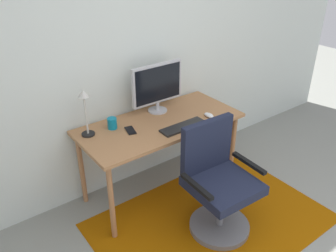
% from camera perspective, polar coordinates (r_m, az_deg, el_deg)
% --- Properties ---
extents(wall_back, '(6.00, 0.10, 2.60)m').
position_cam_1_polar(wall_back, '(3.22, -6.24, 11.96)').
color(wall_back, silver).
rests_on(wall_back, ground).
extents(area_rug, '(1.95, 1.34, 0.01)m').
position_cam_1_polar(area_rug, '(3.22, 6.99, -15.06)').
color(area_rug, '#8B4602').
rests_on(area_rug, ground).
extents(desk, '(1.47, 0.68, 0.75)m').
position_cam_1_polar(desk, '(3.16, -1.25, -0.52)').
color(desk, '#A16F45').
rests_on(desk, ground).
extents(monitor, '(0.52, 0.18, 0.46)m').
position_cam_1_polar(monitor, '(3.22, -1.75, 6.64)').
color(monitor, '#B2B2B7').
rests_on(monitor, desk).
extents(keyboard, '(0.43, 0.13, 0.02)m').
position_cam_1_polar(keyboard, '(3.04, 2.49, -0.08)').
color(keyboard, black).
rests_on(keyboard, desk).
extents(computer_mouse, '(0.06, 0.10, 0.03)m').
position_cam_1_polar(computer_mouse, '(3.23, 6.64, 1.76)').
color(computer_mouse, white).
rests_on(computer_mouse, desk).
extents(coffee_cup, '(0.08, 0.08, 0.10)m').
position_cam_1_polar(coffee_cup, '(3.04, -9.03, 0.43)').
color(coffee_cup, '#0E7697').
rests_on(coffee_cup, desk).
extents(cell_phone, '(0.10, 0.15, 0.01)m').
position_cam_1_polar(cell_phone, '(3.00, -6.12, -0.71)').
color(cell_phone, black).
rests_on(cell_phone, desk).
extents(desk_lamp, '(0.11, 0.11, 0.40)m').
position_cam_1_polar(desk_lamp, '(2.89, -13.32, 3.06)').
color(desk_lamp, black).
rests_on(desk_lamp, desk).
extents(office_chair, '(0.60, 0.53, 0.94)m').
position_cam_1_polar(office_chair, '(2.93, 8.05, -9.71)').
color(office_chair, slate).
rests_on(office_chair, ground).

